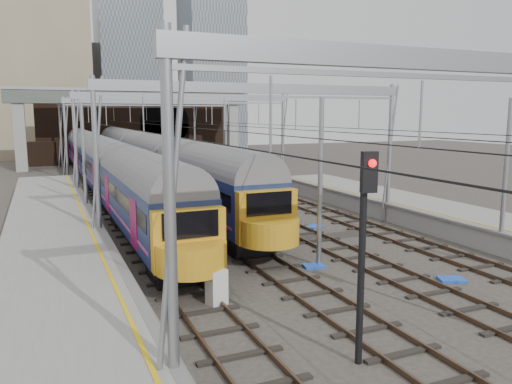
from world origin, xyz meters
name	(u,v)px	position (x,y,z in m)	size (l,w,h in m)	color
ground	(345,279)	(0.00, 0.00, 0.00)	(160.00, 160.00, 0.00)	#38332D
platform_left	(59,281)	(-10.18, 2.50, 0.55)	(4.32, 55.00, 1.12)	gray
tracks	(218,211)	(0.00, 15.00, 0.02)	(14.40, 80.00, 0.22)	#4C3828
overhead_line	(189,111)	(0.00, 21.49, 6.57)	(16.80, 80.00, 8.00)	gray
retaining_wall	(137,129)	(1.40, 51.93, 4.33)	(28.00, 2.75, 9.00)	black
overbridge	(133,106)	(0.00, 46.00, 7.27)	(28.00, 3.00, 9.25)	gray
city_skyline	(122,48)	(2.73, 70.48, 17.09)	(37.50, 27.50, 60.00)	tan
train_main	(135,154)	(-2.00, 34.23, 2.45)	(2.73, 63.13, 4.72)	black
train_second	(96,159)	(-6.00, 30.87, 2.39)	(2.64, 61.04, 4.59)	black
signal_near_left	(364,235)	(-3.34, -5.74, 3.38)	(0.41, 0.49, 5.44)	black
relay_cabinet	(217,287)	(-5.37, -0.45, 0.61)	(0.61, 0.51, 1.21)	silver
equip_cover_a	(314,266)	(-0.33, 1.85, 0.05)	(0.86, 0.61, 0.10)	blue
equip_cover_b	(315,227)	(3.37, 8.17, 0.06)	(0.95, 0.67, 0.11)	blue
equip_cover_c	(451,280)	(3.64, -1.77, 0.06)	(0.95, 0.67, 0.11)	blue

